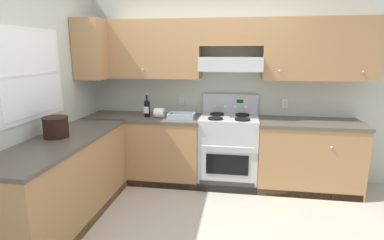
{
  "coord_description": "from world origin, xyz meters",
  "views": [
    {
      "loc": [
        0.53,
        -2.74,
        1.78
      ],
      "look_at": [
        -0.01,
        0.7,
        1.0
      ],
      "focal_mm": 28.95,
      "sensor_mm": 36.0,
      "label": 1
    }
  ],
  "objects_px": {
    "stove": "(228,150)",
    "wine_bottle": "(147,107)",
    "bowl": "(182,116)",
    "paper_towel_roll": "(159,113)",
    "bucket": "(56,127)"
  },
  "relations": [
    {
      "from": "stove",
      "to": "wine_bottle",
      "type": "height_order",
      "value": "wine_bottle"
    },
    {
      "from": "bowl",
      "to": "paper_towel_roll",
      "type": "xyz_separation_m",
      "value": [
        -0.3,
        -0.04,
        0.04
      ]
    },
    {
      "from": "paper_towel_roll",
      "to": "wine_bottle",
      "type": "bearing_deg",
      "value": 168.84
    },
    {
      "from": "paper_towel_roll",
      "to": "stove",
      "type": "bearing_deg",
      "value": 4.85
    },
    {
      "from": "wine_bottle",
      "to": "bucket",
      "type": "bearing_deg",
      "value": -118.53
    },
    {
      "from": "wine_bottle",
      "to": "paper_towel_roll",
      "type": "distance_m",
      "value": 0.19
    },
    {
      "from": "paper_towel_roll",
      "to": "bowl",
      "type": "bearing_deg",
      "value": 6.86
    },
    {
      "from": "stove",
      "to": "bucket",
      "type": "distance_m",
      "value": 2.16
    },
    {
      "from": "bowl",
      "to": "bucket",
      "type": "relative_size",
      "value": 1.33
    },
    {
      "from": "bowl",
      "to": "wine_bottle",
      "type": "bearing_deg",
      "value": -179.92
    },
    {
      "from": "bucket",
      "to": "paper_towel_roll",
      "type": "xyz_separation_m",
      "value": [
        0.8,
        1.1,
        -0.05
      ]
    },
    {
      "from": "wine_bottle",
      "to": "bowl",
      "type": "xyz_separation_m",
      "value": [
        0.47,
        0.0,
        -0.11
      ]
    },
    {
      "from": "stove",
      "to": "bowl",
      "type": "relative_size",
      "value": 3.45
    },
    {
      "from": "wine_bottle",
      "to": "paper_towel_roll",
      "type": "bearing_deg",
      "value": -11.16
    },
    {
      "from": "wine_bottle",
      "to": "bowl",
      "type": "bearing_deg",
      "value": 0.08
    }
  ]
}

